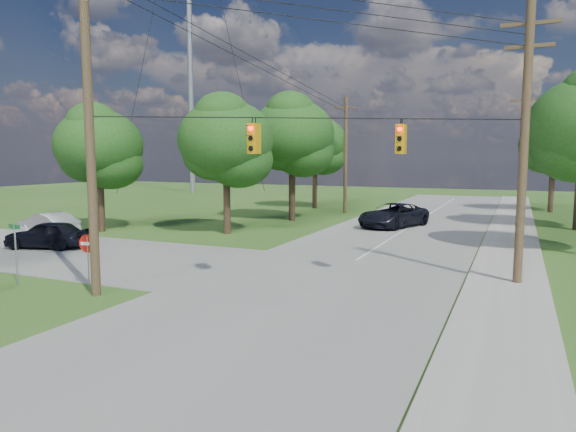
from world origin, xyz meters
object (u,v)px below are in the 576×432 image
at_px(pole_north_w, 346,154).
at_px(do_not_enter_sign, 88,249).
at_px(pole_sw, 89,116).
at_px(pole_ne, 524,140).
at_px(pole_north_e, 521,153).
at_px(car_cross_dark, 47,234).
at_px(car_main_north, 393,215).
at_px(car_cross_silver, 48,225).

height_order(pole_north_w, do_not_enter_sign, pole_north_w).
bearing_deg(pole_sw, do_not_enter_sign, 147.34).
xyz_separation_m(pole_north_w, do_not_enter_sign, (-0.53, -29.00, -3.63)).
distance_m(pole_sw, pole_ne, 15.51).
xyz_separation_m(pole_north_e, do_not_enter_sign, (-14.43, -29.00, -3.63)).
xyz_separation_m(pole_sw, pole_north_w, (-0.40, 29.60, -1.10)).
distance_m(pole_ne, pole_north_e, 22.00).
bearing_deg(pole_north_e, pole_north_w, 180.00).
bearing_deg(pole_north_w, car_cross_dark, -110.75).
relative_size(car_cross_dark, do_not_enter_sign, 2.12).
bearing_deg(do_not_enter_sign, car_main_north, 60.57).
xyz_separation_m(pole_ne, car_main_north, (-7.93, 14.33, -4.62)).
bearing_deg(car_main_north, pole_sw, -84.68).
height_order(car_cross_silver, do_not_enter_sign, do_not_enter_sign).
xyz_separation_m(pole_ne, car_cross_silver, (-26.09, 1.30, -4.69)).
bearing_deg(pole_north_w, pole_ne, -57.71).
bearing_deg(car_cross_dark, car_cross_silver, -149.06).
distance_m(car_main_north, do_not_enter_sign, 22.31).
distance_m(car_cross_dark, car_cross_silver, 4.35).
distance_m(pole_ne, car_cross_silver, 26.54).
distance_m(pole_ne, car_main_north, 17.02).
relative_size(pole_sw, car_cross_dark, 2.80).
distance_m(pole_sw, do_not_enter_sign, 4.86).
bearing_deg(do_not_enter_sign, car_cross_silver, 132.07).
xyz_separation_m(pole_sw, car_cross_dark, (-9.33, 6.03, -5.46)).
distance_m(pole_sw, pole_north_e, 32.55).
xyz_separation_m(car_cross_dark, car_cross_silver, (-3.26, 2.87, 0.01)).
bearing_deg(pole_ne, car_cross_dark, -176.06).
height_order(pole_north_e, pole_north_w, same).
bearing_deg(pole_ne, pole_north_e, 90.00).
xyz_separation_m(pole_north_w, car_cross_dark, (-8.93, -23.57, -4.37)).
xyz_separation_m(pole_sw, pole_ne, (13.50, 7.60, -0.76)).
xyz_separation_m(pole_north_e, car_main_north, (-7.93, -7.67, -4.28)).
height_order(pole_sw, pole_ne, pole_sw).
height_order(pole_north_e, car_cross_silver, pole_north_e).
distance_m(pole_north_e, car_main_north, 11.84).
bearing_deg(pole_sw, pole_ne, 29.38).
height_order(pole_ne, pole_north_e, pole_ne).
distance_m(pole_sw, car_cross_silver, 16.36).
relative_size(car_cross_silver, do_not_enter_sign, 2.23).
bearing_deg(pole_sw, pole_north_e, 65.48).
relative_size(pole_north_e, do_not_enter_sign, 4.94).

